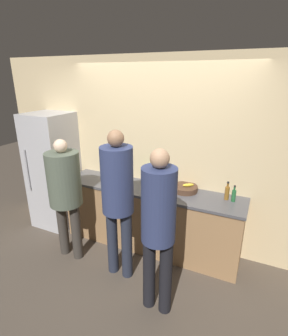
{
  "coord_description": "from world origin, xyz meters",
  "views": [
    {
      "loc": [
        1.3,
        -2.64,
        2.34
      ],
      "look_at": [
        0.0,
        0.13,
        1.25
      ],
      "focal_mm": 28.0,
      "sensor_mm": 36.0,
      "label": 1
    }
  ],
  "objects_px": {
    "bottle_clear": "(165,182)",
    "person_right": "(158,222)",
    "bottle_green": "(234,195)",
    "refrigerator": "(54,171)",
    "cup_blue": "(160,186)",
    "fruit_bowl": "(185,188)",
    "person_left": "(65,188)",
    "bottle_amber": "(227,193)",
    "potted_plant": "(148,173)",
    "person_center": "(118,193)",
    "utensil_crock": "(121,175)"
  },
  "relations": [
    {
      "from": "bottle_clear",
      "to": "potted_plant",
      "type": "distance_m",
      "value": 0.28
    },
    {
      "from": "potted_plant",
      "to": "bottle_clear",
      "type": "bearing_deg",
      "value": -3.12
    },
    {
      "from": "bottle_amber",
      "to": "potted_plant",
      "type": "xyz_separation_m",
      "value": [
        -1.09,
        0.07,
        0.06
      ]
    },
    {
      "from": "utensil_crock",
      "to": "cup_blue",
      "type": "relative_size",
      "value": 2.4
    },
    {
      "from": "bottle_clear",
      "to": "potted_plant",
      "type": "xyz_separation_m",
      "value": [
        -0.27,
        0.01,
        0.08
      ]
    },
    {
      "from": "fruit_bowl",
      "to": "bottle_clear",
      "type": "relative_size",
      "value": 1.91
    },
    {
      "from": "person_left",
      "to": "person_center",
      "type": "relative_size",
      "value": 0.9
    },
    {
      "from": "person_left",
      "to": "person_center",
      "type": "height_order",
      "value": "person_center"
    },
    {
      "from": "person_center",
      "to": "bottle_amber",
      "type": "height_order",
      "value": "person_center"
    },
    {
      "from": "person_left",
      "to": "bottle_green",
      "type": "relative_size",
      "value": 7.93
    },
    {
      "from": "person_center",
      "to": "person_right",
      "type": "height_order",
      "value": "person_center"
    },
    {
      "from": "refrigerator",
      "to": "cup_blue",
      "type": "distance_m",
      "value": 1.79
    },
    {
      "from": "refrigerator",
      "to": "utensil_crock",
      "type": "height_order",
      "value": "refrigerator"
    },
    {
      "from": "cup_blue",
      "to": "potted_plant",
      "type": "bearing_deg",
      "value": 150.15
    },
    {
      "from": "bottle_clear",
      "to": "bottle_green",
      "type": "xyz_separation_m",
      "value": [
        0.9,
        -0.08,
        0.01
      ]
    },
    {
      "from": "person_right",
      "to": "bottle_green",
      "type": "xyz_separation_m",
      "value": [
        0.56,
        1.03,
        -0.05
      ]
    },
    {
      "from": "cup_blue",
      "to": "potted_plant",
      "type": "distance_m",
      "value": 0.3
    },
    {
      "from": "refrigerator",
      "to": "utensil_crock",
      "type": "relative_size",
      "value": 7.22
    },
    {
      "from": "person_center",
      "to": "bottle_clear",
      "type": "relative_size",
      "value": 10.49
    },
    {
      "from": "person_left",
      "to": "fruit_bowl",
      "type": "bearing_deg",
      "value": 29.75
    },
    {
      "from": "bottle_green",
      "to": "cup_blue",
      "type": "distance_m",
      "value": 0.93
    },
    {
      "from": "bottle_green",
      "to": "bottle_amber",
      "type": "bearing_deg",
      "value": 167.5
    },
    {
      "from": "cup_blue",
      "to": "person_left",
      "type": "bearing_deg",
      "value": -146.65
    },
    {
      "from": "cup_blue",
      "to": "refrigerator",
      "type": "bearing_deg",
      "value": -177.79
    },
    {
      "from": "person_left",
      "to": "bottle_amber",
      "type": "xyz_separation_m",
      "value": [
        1.87,
        0.74,
        -0.01
      ]
    },
    {
      "from": "refrigerator",
      "to": "bottle_clear",
      "type": "relative_size",
      "value": 10.53
    },
    {
      "from": "person_right",
      "to": "person_center",
      "type": "bearing_deg",
      "value": 154.95
    },
    {
      "from": "cup_blue",
      "to": "bottle_clear",
      "type": "bearing_deg",
      "value": 79.12
    },
    {
      "from": "bottle_amber",
      "to": "potted_plant",
      "type": "relative_size",
      "value": 0.85
    },
    {
      "from": "person_center",
      "to": "refrigerator",
      "type": "bearing_deg",
      "value": 158.0
    },
    {
      "from": "person_right",
      "to": "refrigerator",
      "type": "bearing_deg",
      "value": 157.13
    },
    {
      "from": "bottle_clear",
      "to": "person_right",
      "type": "bearing_deg",
      "value": -72.6
    },
    {
      "from": "bottle_green",
      "to": "potted_plant",
      "type": "bearing_deg",
      "value": 175.58
    },
    {
      "from": "person_right",
      "to": "bottle_clear",
      "type": "bearing_deg",
      "value": 107.4
    },
    {
      "from": "person_left",
      "to": "bottle_amber",
      "type": "height_order",
      "value": "person_left"
    },
    {
      "from": "person_center",
      "to": "potted_plant",
      "type": "relative_size",
      "value": 6.62
    },
    {
      "from": "person_center",
      "to": "utensil_crock",
      "type": "relative_size",
      "value": 7.19
    },
    {
      "from": "person_left",
      "to": "bottle_clear",
      "type": "distance_m",
      "value": 1.32
    },
    {
      "from": "refrigerator",
      "to": "fruit_bowl",
      "type": "xyz_separation_m",
      "value": [
        2.1,
        0.16,
        0.03
      ]
    },
    {
      "from": "person_right",
      "to": "bottle_amber",
      "type": "xyz_separation_m",
      "value": [
        0.48,
        1.05,
        -0.04
      ]
    },
    {
      "from": "bottle_amber",
      "to": "cup_blue",
      "type": "height_order",
      "value": "bottle_amber"
    },
    {
      "from": "fruit_bowl",
      "to": "cup_blue",
      "type": "bearing_deg",
      "value": -163.82
    },
    {
      "from": "utensil_crock",
      "to": "bottle_green",
      "type": "xyz_separation_m",
      "value": [
        1.56,
        -0.01,
        0.0
      ]
    },
    {
      "from": "person_right",
      "to": "person_left",
      "type": "bearing_deg",
      "value": 167.61
    },
    {
      "from": "bottle_clear",
      "to": "potted_plant",
      "type": "bearing_deg",
      "value": 176.88
    },
    {
      "from": "utensil_crock",
      "to": "person_right",
      "type": "bearing_deg",
      "value": -45.87
    },
    {
      "from": "person_right",
      "to": "utensil_crock",
      "type": "bearing_deg",
      "value": 134.13
    },
    {
      "from": "person_center",
      "to": "bottle_green",
      "type": "relative_size",
      "value": 8.81
    },
    {
      "from": "person_right",
      "to": "cup_blue",
      "type": "height_order",
      "value": "person_right"
    },
    {
      "from": "potted_plant",
      "to": "bottle_green",
      "type": "bearing_deg",
      "value": -4.42
    }
  ]
}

